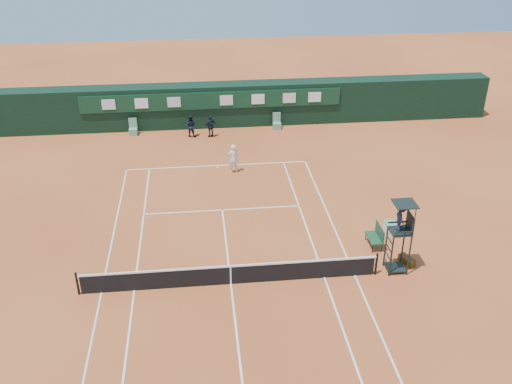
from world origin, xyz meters
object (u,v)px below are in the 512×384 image
(tennis_net, at_px, (231,274))
(umpire_chair, at_px, (401,223))
(player_bench, at_px, (376,235))
(cooler, at_px, (390,228))
(player, at_px, (233,158))

(tennis_net, height_order, umpire_chair, umpire_chair)
(player_bench, bearing_deg, tennis_net, -162.76)
(tennis_net, xyz_separation_m, player_bench, (7.07, 2.19, 0.09))
(cooler, xyz_separation_m, player, (-7.15, 7.75, 0.56))
(umpire_chair, xyz_separation_m, cooler, (0.73, 2.96, -2.13))
(player, bearing_deg, player_bench, 114.79)
(umpire_chair, bearing_deg, player_bench, 98.10)
(cooler, relative_size, player, 0.36)
(tennis_net, relative_size, player_bench, 10.75)
(cooler, distance_m, player, 10.56)
(tennis_net, bearing_deg, player_bench, 17.24)
(tennis_net, distance_m, cooler, 8.69)
(tennis_net, height_order, player, player)
(umpire_chair, height_order, player, umpire_chair)
(player_bench, xyz_separation_m, player, (-6.14, 8.73, 0.29))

